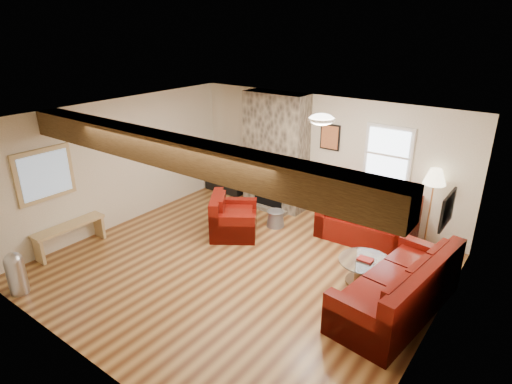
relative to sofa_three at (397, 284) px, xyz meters
The scene contains 18 objects.
room 2.65m from the sofa_three, behind, with size 8.00×8.00×8.00m.
oak_beam 3.53m from the sofa_three, 145.85° to the right, with size 6.00×0.36×0.38m, color #32200F.
chimney_breast 4.12m from the sofa_three, 149.38° to the left, with size 1.40×0.67×2.50m.
back_window 2.78m from the sofa_three, 116.38° to the left, with size 0.90×0.08×1.10m, color silver, non-canonical shape.
hatch_window 5.86m from the sofa_three, 160.45° to the right, with size 0.08×1.00×0.90m, color tan, non-canonical shape.
ceiling_dome 2.59m from the sofa_three, 163.50° to the left, with size 0.40×0.40×0.18m, color white, non-canonical shape.
artwork_back 3.49m from the sofa_three, 135.65° to the left, with size 0.42×0.06×0.52m, color black, non-canonical shape.
artwork_right 1.40m from the sofa_three, 15.37° to the right, with size 0.06×0.55×0.42m, color black, non-canonical shape.
sofa_three is the anchor object (origin of this frame).
loveseat 2.17m from the sofa_three, 124.01° to the left, with size 1.70×0.98×0.90m, color #4C0B05, non-canonical shape.
armchair_red 3.37m from the sofa_three, behind, with size 0.96×0.84×0.78m, color #4C0B05, non-canonical shape.
coffee_table 0.78m from the sofa_three, 148.89° to the left, with size 0.82×0.82×0.43m.
tv_cabinet 5.36m from the sofa_three, 156.95° to the left, with size 0.99×0.40×0.50m, color black.
television 5.37m from the sofa_three, 156.95° to the left, with size 0.86×0.11×0.50m, color black.
floor_lamp 2.29m from the sofa_three, 95.78° to the left, with size 0.39×0.39×1.51m.
pine_bench 5.60m from the sofa_three, 161.73° to the right, with size 0.30×1.28×0.48m, color tan, non-canonical shape.
pedal_bin 5.59m from the sofa_three, 147.73° to the right, with size 0.27×0.27×0.69m, color #B3B4B9, non-canonical shape.
coal_bucket 3.14m from the sofa_three, 157.11° to the left, with size 0.36×0.36×0.34m, color slate, non-canonical shape.
Camera 1 is at (3.91, -4.80, 3.85)m, focal length 30.00 mm.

